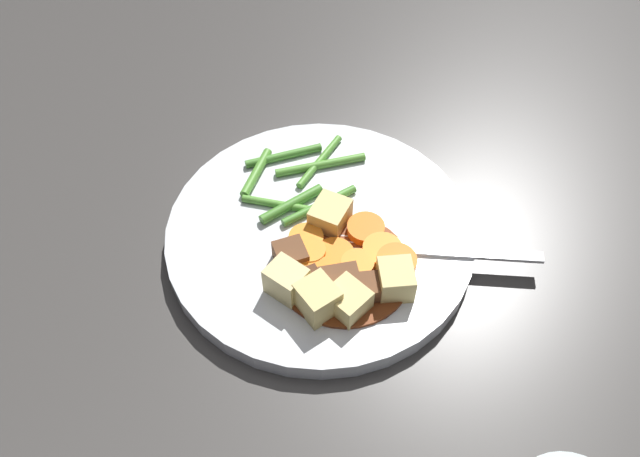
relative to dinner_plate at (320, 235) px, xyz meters
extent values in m
plane|color=#423F3D|center=(0.00, 0.00, -0.01)|extent=(3.00, 3.00, 0.00)
cylinder|color=white|center=(0.00, 0.00, 0.00)|extent=(0.26, 0.26, 0.02)
cylinder|color=brown|center=(0.05, -0.01, 0.01)|extent=(0.11, 0.11, 0.00)
cylinder|color=orange|center=(0.05, 0.03, 0.01)|extent=(0.04, 0.04, 0.01)
cylinder|color=orange|center=(0.03, 0.03, 0.01)|extent=(0.04, 0.04, 0.01)
cylinder|color=orange|center=(0.05, 0.00, 0.01)|extent=(0.03, 0.03, 0.01)
cylinder|color=orange|center=(0.02, -0.02, 0.01)|extent=(0.03, 0.03, 0.01)
cylinder|color=orange|center=(0.01, -0.02, 0.01)|extent=(0.04, 0.04, 0.01)
cylinder|color=orange|center=(0.03, -0.01, 0.01)|extent=(0.05, 0.05, 0.01)
cylinder|color=orange|center=(0.07, 0.03, 0.01)|extent=(0.03, 0.03, 0.01)
cylinder|color=orange|center=(0.04, -0.03, 0.01)|extent=(0.03, 0.03, 0.01)
cube|color=#E5CC7A|center=(0.08, -0.03, 0.02)|extent=(0.03, 0.03, 0.02)
cube|color=#E5CC7A|center=(0.00, 0.01, 0.02)|extent=(0.04, 0.04, 0.02)
cube|color=#E5CC7A|center=(0.06, -0.05, 0.02)|extent=(0.03, 0.03, 0.03)
cube|color=#E5CC7A|center=(0.08, 0.01, 0.02)|extent=(0.04, 0.04, 0.03)
cube|color=#EAD68C|center=(0.04, -0.06, 0.02)|extent=(0.04, 0.03, 0.03)
cube|color=brown|center=(0.08, -0.01, 0.02)|extent=(0.03, 0.03, 0.02)
cube|color=brown|center=(0.02, -0.04, 0.02)|extent=(0.03, 0.03, 0.02)
cube|color=brown|center=(0.06, -0.02, 0.02)|extent=(0.03, 0.04, 0.02)
cube|color=#4C2B19|center=(0.05, -0.04, 0.02)|extent=(0.03, 0.02, 0.02)
cylinder|color=#599E38|center=(-0.08, -0.01, 0.01)|extent=(0.04, 0.05, 0.01)
cylinder|color=#599E38|center=(-0.04, -0.02, 0.01)|extent=(0.05, 0.05, 0.01)
cylinder|color=#599E38|center=(-0.06, 0.04, 0.01)|extent=(0.04, 0.08, 0.01)
cylinder|color=#4C8E33|center=(-0.02, 0.01, 0.01)|extent=(0.01, 0.07, 0.01)
cylinder|color=#599E38|center=(-0.06, 0.04, 0.01)|extent=(0.04, 0.07, 0.01)
cylinder|color=#4C8E33|center=(-0.09, 0.02, 0.01)|extent=(0.03, 0.07, 0.01)
cylinder|color=#4C8E33|center=(-0.03, -0.01, 0.01)|extent=(0.01, 0.06, 0.01)
cube|color=silver|center=(0.09, 0.09, 0.01)|extent=(0.08, 0.10, 0.00)
cube|color=silver|center=(0.05, 0.04, 0.01)|extent=(0.03, 0.03, 0.00)
cylinder|color=silver|center=(0.03, 0.02, 0.01)|extent=(0.03, 0.03, 0.00)
cylinder|color=silver|center=(0.03, 0.02, 0.01)|extent=(0.03, 0.03, 0.00)
cylinder|color=silver|center=(0.04, 0.01, 0.01)|extent=(0.03, 0.03, 0.00)
cylinder|color=silver|center=(0.04, 0.01, 0.01)|extent=(0.03, 0.03, 0.00)
camera|label=1|loc=(0.29, -0.20, 0.44)|focal=36.62mm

